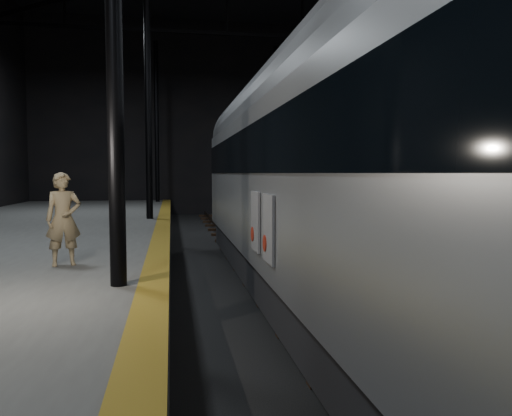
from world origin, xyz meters
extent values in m
plane|color=black|center=(0.00, 0.00, 0.00)|extent=(44.00, 44.00, 0.00)
cube|color=olive|center=(-3.25, 0.00, 1.00)|extent=(0.50, 43.80, 0.01)
cube|color=#3F3328|center=(-0.72, 0.00, 0.17)|extent=(0.08, 43.00, 0.14)
cube|color=#3F3328|center=(0.72, 0.00, 0.17)|extent=(0.08, 43.00, 0.14)
cube|color=black|center=(0.00, 0.00, 0.06)|extent=(2.40, 42.00, 0.12)
cylinder|color=black|center=(-3.80, 8.00, 6.00)|extent=(0.26, 0.26, 10.00)
cylinder|color=black|center=(3.80, 8.00, 6.00)|extent=(0.26, 0.26, 10.00)
cylinder|color=black|center=(-3.80, 20.00, 6.00)|extent=(0.26, 0.26, 10.00)
cylinder|color=black|center=(3.80, 20.00, 6.00)|extent=(0.26, 0.26, 10.00)
cube|color=black|center=(0.00, 14.00, 10.00)|extent=(23.60, 0.15, 0.18)
cube|color=#A5A8AD|center=(0.00, -3.71, 2.56)|extent=(2.91, 20.05, 3.01)
cube|color=black|center=(0.00, -3.71, 0.67)|extent=(2.66, 19.65, 0.85)
cube|color=black|center=(0.00, -3.71, 3.26)|extent=(2.97, 19.75, 0.90)
cylinder|color=slate|center=(0.00, -3.71, 4.06)|extent=(2.85, 19.85, 2.85)
cube|color=black|center=(0.00, 3.30, 0.30)|extent=(1.80, 2.21, 0.35)
cube|color=silver|center=(-1.48, -4.72, 1.95)|extent=(0.04, 0.75, 1.05)
cube|color=silver|center=(-1.48, -3.51, 1.95)|extent=(0.04, 0.75, 1.05)
cylinder|color=#A02213|center=(-1.50, -4.54, 1.70)|extent=(0.03, 0.26, 0.26)
cylinder|color=#A02213|center=(-1.50, -3.33, 1.70)|extent=(0.03, 0.26, 0.26)
imported|color=tan|center=(-5.03, -2.01, 1.91)|extent=(0.76, 0.61, 1.82)
camera|label=1|loc=(-2.95, -12.18, 2.80)|focal=35.00mm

